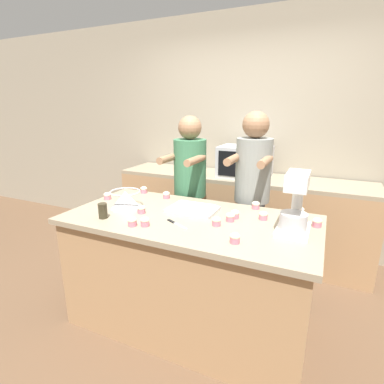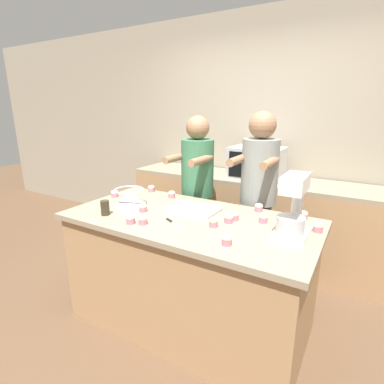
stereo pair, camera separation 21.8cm
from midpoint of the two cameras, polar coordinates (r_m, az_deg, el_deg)
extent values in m
plane|color=brown|center=(2.65, -3.00, -23.27)|extent=(16.00, 16.00, 0.00)
cube|color=gray|center=(3.64, 9.21, 10.68)|extent=(10.00, 0.06, 2.70)
cube|color=#A87F56|center=(2.40, -3.16, -15.35)|extent=(1.76, 0.86, 0.85)
cube|color=gray|center=(2.20, -3.34, -5.35)|extent=(1.83, 0.91, 0.04)
cube|color=#A87F56|center=(3.51, 7.00, -4.67)|extent=(2.80, 0.60, 0.88)
cube|color=gray|center=(3.38, 7.27, 2.69)|extent=(2.80, 0.60, 0.04)
cylinder|color=#33384C|center=(3.04, -2.43, -8.30)|extent=(0.24, 0.24, 0.85)
cylinder|color=#38704C|center=(2.83, -2.60, 4.57)|extent=(0.31, 0.31, 0.53)
sphere|color=#936B4C|center=(2.78, -2.70, 12.16)|extent=(0.21, 0.21, 0.21)
cylinder|color=#936B4C|center=(2.72, -6.71, 6.41)|extent=(0.06, 0.34, 0.06)
cylinder|color=#936B4C|center=(2.60, -1.78, 6.06)|extent=(0.06, 0.34, 0.06)
cylinder|color=#33384C|center=(2.84, 8.62, -10.05)|extent=(0.24, 0.24, 0.87)
cylinder|color=gray|center=(2.61, 9.27, 4.09)|extent=(0.31, 0.31, 0.55)
sphere|color=#936B4C|center=(2.56, 9.66, 12.53)|extent=(0.22, 0.22, 0.22)
cylinder|color=#936B4C|center=(2.47, 5.40, 6.25)|extent=(0.06, 0.34, 0.06)
cylinder|color=#936B4C|center=(2.39, 11.30, 5.72)|extent=(0.06, 0.34, 0.06)
cube|color=white|center=(2.01, 15.77, -6.97)|extent=(0.20, 0.30, 0.03)
cylinder|color=white|center=(2.07, 16.59, -2.06)|extent=(0.07, 0.07, 0.26)
cube|color=white|center=(1.90, 16.44, 2.04)|extent=(0.13, 0.26, 0.10)
cylinder|color=#BCBCC1|center=(1.95, 15.74, -5.48)|extent=(0.17, 0.17, 0.11)
cone|color=#BCBCC1|center=(2.45, -15.06, -1.44)|extent=(0.23, 0.23, 0.14)
torus|color=#BCBCC1|center=(2.43, -15.17, 0.02)|extent=(0.24, 0.24, 0.01)
cube|color=#BCBCC1|center=(2.32, -2.55, -3.38)|extent=(0.37, 0.26, 0.02)
cube|color=white|center=(2.31, -2.56, -2.91)|extent=(0.30, 0.21, 0.02)
cube|color=#B7B7BC|center=(3.33, 8.21, 5.73)|extent=(0.55, 0.39, 0.33)
cube|color=black|center=(3.15, 6.31, 5.24)|extent=(0.38, 0.01, 0.27)
cube|color=#2D2D2D|center=(3.09, 10.71, 4.82)|extent=(0.11, 0.01, 0.27)
cylinder|color=#332D1E|center=(2.28, -19.28, -3.45)|extent=(0.06, 0.06, 0.11)
cube|color=#BCBCC1|center=(2.03, -5.31, -6.54)|extent=(0.13, 0.08, 0.01)
cube|color=black|center=(2.12, -6.93, -5.62)|extent=(0.08, 0.05, 0.01)
cylinder|color=#D17084|center=(1.79, 4.70, -9.22)|extent=(0.06, 0.06, 0.03)
ellipsoid|color=beige|center=(1.78, 4.72, -8.44)|extent=(0.06, 0.06, 0.04)
cylinder|color=#D17084|center=(2.31, -12.30, -3.62)|extent=(0.06, 0.06, 0.03)
ellipsoid|color=beige|center=(2.31, -12.34, -3.00)|extent=(0.06, 0.06, 0.04)
cylinder|color=#D17084|center=(2.65, -7.25, -0.89)|extent=(0.06, 0.06, 0.03)
ellipsoid|color=beige|center=(2.64, -7.27, -0.33)|extent=(0.06, 0.06, 0.04)
cylinder|color=#D17084|center=(2.39, 9.50, -2.85)|extent=(0.06, 0.06, 0.03)
ellipsoid|color=beige|center=(2.38, 9.53, -2.24)|extent=(0.06, 0.06, 0.04)
cylinder|color=#D17084|center=(2.09, -14.26, -5.89)|extent=(0.06, 0.06, 0.03)
ellipsoid|color=beige|center=(2.08, -14.31, -5.21)|extent=(0.06, 0.06, 0.04)
cylinder|color=#D17084|center=(2.17, 10.63, -4.83)|extent=(0.06, 0.06, 0.03)
ellipsoid|color=beige|center=(2.16, 10.67, -4.17)|extent=(0.06, 0.06, 0.04)
cylinder|color=#D17084|center=(2.07, -11.94, -5.96)|extent=(0.06, 0.06, 0.03)
ellipsoid|color=beige|center=(2.06, -11.98, -5.27)|extent=(0.06, 0.06, 0.04)
cylinder|color=#D17084|center=(2.33, 17.36, -3.85)|extent=(0.06, 0.06, 0.03)
ellipsoid|color=beige|center=(2.32, 17.41, -3.23)|extent=(0.06, 0.06, 0.04)
cylinder|color=#D17084|center=(2.14, 20.07, -5.86)|extent=(0.06, 0.06, 0.03)
ellipsoid|color=beige|center=(2.14, 20.14, -5.20)|extent=(0.06, 0.06, 0.04)
cylinder|color=#D17084|center=(2.11, 4.36, -5.20)|extent=(0.06, 0.06, 0.03)
ellipsoid|color=beige|center=(2.11, 4.38, -4.52)|extent=(0.06, 0.06, 0.04)
cylinder|color=#D17084|center=(2.17, 5.36, -4.63)|extent=(0.06, 0.06, 0.03)
ellipsoid|color=beige|center=(2.16, 5.38, -3.96)|extent=(0.06, 0.06, 0.04)
cylinder|color=#D17084|center=(2.03, 1.62, -6.04)|extent=(0.06, 0.06, 0.03)
ellipsoid|color=beige|center=(2.02, 1.63, -5.33)|extent=(0.06, 0.06, 0.04)
cylinder|color=#D17084|center=(2.73, -18.04, -1.03)|extent=(0.06, 0.06, 0.03)
ellipsoid|color=beige|center=(2.72, -18.08, -0.49)|extent=(0.06, 0.06, 0.04)
cylinder|color=#D17084|center=(2.84, -11.33, 0.12)|extent=(0.06, 0.06, 0.03)
ellipsoid|color=beige|center=(2.84, -11.36, 0.64)|extent=(0.06, 0.06, 0.04)
camera|label=1|loc=(0.11, -92.86, -0.82)|focal=28.00mm
camera|label=2|loc=(0.11, 87.14, 0.82)|focal=28.00mm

